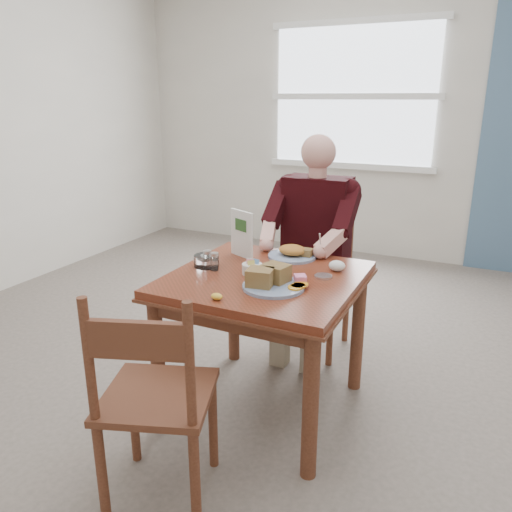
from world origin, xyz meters
The scene contains 16 objects.
floor centered at (0.00, 0.00, 0.00)m, with size 6.00×6.00×0.00m, color #5F564D.
wall_back centered at (0.00, 3.00, 1.40)m, with size 5.50×5.50×0.00m, color beige.
lemon_wedge centered at (-0.06, -0.38, 0.76)m, with size 0.05×0.04×0.03m, color yellow.
napkin centered at (0.30, 0.21, 0.78)m, with size 0.08×0.07×0.05m, color white.
metal_dish centered at (0.27, 0.09, 0.76)m, with size 0.09×0.09×0.01m, color silver.
window centered at (-0.40, 2.97, 1.60)m, with size 1.72×0.04×1.42m.
table centered at (0.00, 0.00, 0.64)m, with size 0.92×0.92×0.75m.
chair_far centered at (0.00, 0.80, 0.48)m, with size 0.42×0.42×0.95m.
chair_near centered at (-0.11, -0.78, 0.48)m, with size 0.54×0.54×0.95m.
diner centered at (0.00, 0.71, 0.81)m, with size 0.53×0.56×1.39m.
near_plate centered at (0.10, -0.14, 0.79)m, with size 0.31×0.29×0.10m.
far_plate centered at (0.02, 0.33, 0.78)m, with size 0.27×0.27×0.07m.
caddy centered at (-0.07, -0.01, 0.78)m, with size 0.11×0.11×0.08m.
shakers centered at (-0.29, -0.04, 0.80)m, with size 0.10×0.07×0.09m.
creamer centered at (-0.33, -0.01, 0.78)m, with size 0.14×0.14×0.06m.
menu centered at (-0.24, 0.22, 0.88)m, with size 0.17×0.09×0.26m.
Camera 1 is at (0.96, -2.12, 1.59)m, focal length 35.00 mm.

